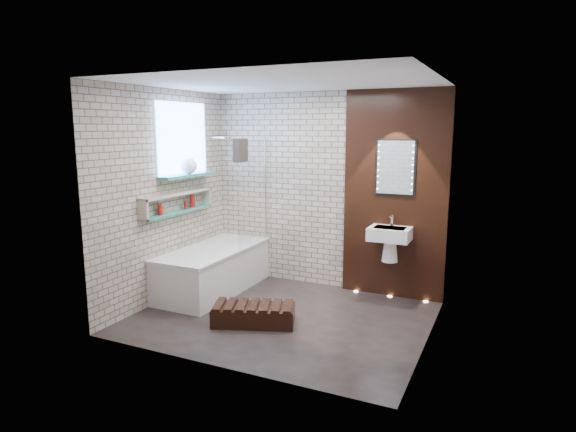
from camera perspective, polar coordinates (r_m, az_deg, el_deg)
The scene contains 15 objects.
ground at distance 5.68m, azimuth -0.65°, elevation -11.75°, with size 3.20×3.20×0.00m, color black.
room_shell at distance 5.33m, azimuth -0.68°, elevation 1.33°, with size 3.24×3.20×2.60m.
walnut_panel at distance 6.21m, azimuth 12.41°, elevation 2.37°, with size 1.30×0.06×2.60m, color black.
clerestory_window at distance 6.39m, azimuth -12.21°, elevation 8.00°, with size 0.18×1.00×0.94m.
display_niche at distance 6.27m, azimuth -12.78°, elevation 1.50°, with size 0.14×1.30×0.26m.
bathtub at distance 6.53m, azimuth -8.72°, elevation -6.19°, with size 0.79×1.74×0.70m.
bath_screen at distance 6.51m, azimuth -4.20°, elevation 2.75°, with size 0.01×0.78×1.40m, color white.
towel at distance 6.21m, azimuth -5.58°, elevation 7.65°, with size 0.09×0.23×0.30m, color black.
shower_head at distance 6.73m, azimuth -7.27°, elevation 9.10°, with size 0.18×0.18×0.02m, color silver.
washbasin at distance 6.12m, azimuth 11.82°, elevation -2.60°, with size 0.50×0.36×0.58m.
led_mirror at distance 6.14m, azimuth 12.46°, elevation 5.56°, with size 0.50×0.02×0.70m.
walnut_step at distance 5.48m, azimuth -4.04°, elevation -11.48°, with size 0.89×0.40×0.20m, color black.
niche_bottles at distance 6.29m, azimuth -12.68°, elevation 1.24°, with size 0.07×0.71×0.17m.
sill_vases at distance 6.38m, azimuth -11.52°, elevation 5.78°, with size 0.20×0.20×0.20m.
floor_uplights at distance 6.45m, azimuth 11.82°, elevation -9.18°, with size 0.96×0.06×0.01m.
Camera 1 is at (2.28, -4.74, 2.13)m, focal length 30.38 mm.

